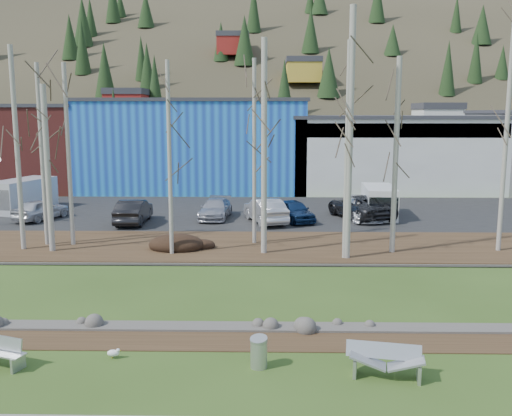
{
  "coord_description": "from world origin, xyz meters",
  "views": [
    {
      "loc": [
        0.67,
        -14.79,
        7.03
      ],
      "look_at": [
        0.13,
        12.35,
        2.5
      ],
      "focal_mm": 40.0,
      "sensor_mm": 36.0,
      "label": 1
    }
  ],
  "objects_px": {
    "car_0": "(41,209)",
    "car_3": "(294,211)",
    "litter_bin": "(259,354)",
    "car_5": "(360,207)",
    "van_white": "(379,202)",
    "car_2": "(215,209)",
    "car_1": "(134,211)",
    "seagull": "(113,353)",
    "car_6": "(362,209)",
    "van_grey": "(21,195)",
    "bench_damaged": "(386,361)",
    "car_4": "(265,210)"
  },
  "relations": [
    {
      "from": "car_4",
      "to": "bench_damaged",
      "type": "bearing_deg",
      "value": 81.06
    },
    {
      "from": "car_6",
      "to": "litter_bin",
      "type": "bearing_deg",
      "value": -110.35
    },
    {
      "from": "car_3",
      "to": "car_5",
      "type": "bearing_deg",
      "value": -6.16
    },
    {
      "from": "car_2",
      "to": "van_grey",
      "type": "height_order",
      "value": "van_grey"
    },
    {
      "from": "litter_bin",
      "to": "car_2",
      "type": "distance_m",
      "value": 22.3
    },
    {
      "from": "litter_bin",
      "to": "car_1",
      "type": "height_order",
      "value": "car_1"
    },
    {
      "from": "van_grey",
      "to": "seagull",
      "type": "bearing_deg",
      "value": -45.53
    },
    {
      "from": "car_2",
      "to": "bench_damaged",
      "type": "bearing_deg",
      "value": -68.83
    },
    {
      "from": "seagull",
      "to": "van_white",
      "type": "xyz_separation_m",
      "value": [
        11.95,
        22.28,
        0.99
      ]
    },
    {
      "from": "litter_bin",
      "to": "car_3",
      "type": "height_order",
      "value": "car_3"
    },
    {
      "from": "car_1",
      "to": "van_white",
      "type": "xyz_separation_m",
      "value": [
        15.95,
        2.5,
        0.25
      ]
    },
    {
      "from": "car_4",
      "to": "van_white",
      "type": "xyz_separation_m",
      "value": [
        7.62,
        2.12,
        0.24
      ]
    },
    {
      "from": "car_0",
      "to": "car_3",
      "type": "xyz_separation_m",
      "value": [
        16.53,
        -0.18,
        -0.01
      ]
    },
    {
      "from": "car_0",
      "to": "car_6",
      "type": "height_order",
      "value": "car_0"
    },
    {
      "from": "car_0",
      "to": "car_5",
      "type": "height_order",
      "value": "car_5"
    },
    {
      "from": "car_6",
      "to": "van_white",
      "type": "height_order",
      "value": "van_white"
    },
    {
      "from": "car_2",
      "to": "van_grey",
      "type": "bearing_deg",
      "value": 174.17
    },
    {
      "from": "bench_damaged",
      "to": "van_white",
      "type": "xyz_separation_m",
      "value": [
        4.3,
        23.29,
        0.71
      ]
    },
    {
      "from": "car_0",
      "to": "litter_bin",
      "type": "bearing_deg",
      "value": 144.94
    },
    {
      "from": "car_1",
      "to": "van_grey",
      "type": "xyz_separation_m",
      "value": [
        -9.06,
        4.42,
        0.35
      ]
    },
    {
      "from": "seagull",
      "to": "car_6",
      "type": "relative_size",
      "value": 0.09
    },
    {
      "from": "car_1",
      "to": "car_3",
      "type": "height_order",
      "value": "car_1"
    },
    {
      "from": "car_2",
      "to": "car_5",
      "type": "distance_m",
      "value": 9.58
    },
    {
      "from": "bench_damaged",
      "to": "car_2",
      "type": "relative_size",
      "value": 0.47
    },
    {
      "from": "bench_damaged",
      "to": "car_0",
      "type": "xyz_separation_m",
      "value": [
        -17.99,
        21.85,
        0.39
      ]
    },
    {
      "from": "bench_damaged",
      "to": "seagull",
      "type": "relative_size",
      "value": 4.91
    },
    {
      "from": "car_1",
      "to": "van_white",
      "type": "height_order",
      "value": "van_white"
    },
    {
      "from": "litter_bin",
      "to": "car_1",
      "type": "relative_size",
      "value": 0.18
    },
    {
      "from": "car_1",
      "to": "van_white",
      "type": "distance_m",
      "value": 16.15
    },
    {
      "from": "car_0",
      "to": "car_3",
      "type": "relative_size",
      "value": 1.02
    },
    {
      "from": "car_5",
      "to": "van_white",
      "type": "bearing_deg",
      "value": 179.94
    },
    {
      "from": "litter_bin",
      "to": "van_white",
      "type": "relative_size",
      "value": 0.17
    },
    {
      "from": "car_3",
      "to": "car_4",
      "type": "distance_m",
      "value": 1.93
    },
    {
      "from": "car_5",
      "to": "seagull",
      "type": "bearing_deg",
      "value": 43.32
    },
    {
      "from": "van_white",
      "to": "car_6",
      "type": "bearing_deg",
      "value": -143.12
    },
    {
      "from": "bench_damaged",
      "to": "seagull",
      "type": "distance_m",
      "value": 7.72
    },
    {
      "from": "car_3",
      "to": "car_5",
      "type": "height_order",
      "value": "car_5"
    },
    {
      "from": "van_grey",
      "to": "car_0",
      "type": "bearing_deg",
      "value": -34.88
    },
    {
      "from": "bench_damaged",
      "to": "litter_bin",
      "type": "xyz_separation_m",
      "value": [
        -3.43,
        0.5,
        -0.04
      ]
    },
    {
      "from": "car_5",
      "to": "car_2",
      "type": "bearing_deg",
      "value": -19.4
    },
    {
      "from": "bench_damaged",
      "to": "car_1",
      "type": "relative_size",
      "value": 0.45
    },
    {
      "from": "bench_damaged",
      "to": "car_4",
      "type": "distance_m",
      "value": 21.43
    },
    {
      "from": "van_white",
      "to": "car_2",
      "type": "bearing_deg",
      "value": -172.46
    },
    {
      "from": "litter_bin",
      "to": "car_3",
      "type": "distance_m",
      "value": 21.27
    },
    {
      "from": "litter_bin",
      "to": "car_5",
      "type": "distance_m",
      "value": 23.19
    },
    {
      "from": "seagull",
      "to": "car_5",
      "type": "relative_size",
      "value": 0.08
    },
    {
      "from": "car_0",
      "to": "car_2",
      "type": "relative_size",
      "value": 0.93
    },
    {
      "from": "car_3",
      "to": "car_6",
      "type": "bearing_deg",
      "value": -10.26
    },
    {
      "from": "car_3",
      "to": "van_grey",
      "type": "bearing_deg",
      "value": 149.18
    },
    {
      "from": "bench_damaged",
      "to": "car_3",
      "type": "xyz_separation_m",
      "value": [
        -1.45,
        21.67,
        0.37
      ]
    }
  ]
}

